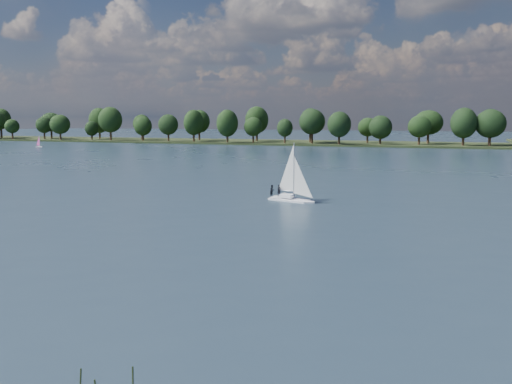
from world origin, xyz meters
TOP-DOWN VIEW (x-y plane):
  - ground at (0.00, 100.00)m, footprint 700.00×700.00m
  - far_shore at (0.00, 212.00)m, footprint 660.00×40.00m
  - sailboat at (6.51, 50.80)m, footprint 6.47×3.57m
  - dinghy_pink at (-119.66, 152.83)m, footprint 2.94×1.18m
  - treeline at (-4.02, 207.49)m, footprint 562.98×73.69m

SIDE VIEW (x-z plane):
  - ground at x=0.00m, z-range 0.00..0.00m
  - far_shore at x=0.00m, z-range -0.75..0.75m
  - dinghy_pink at x=-119.66m, z-range -1.23..3.45m
  - sailboat at x=6.51m, z-range -1.81..6.40m
  - treeline at x=-4.02m, z-range -1.10..17.37m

